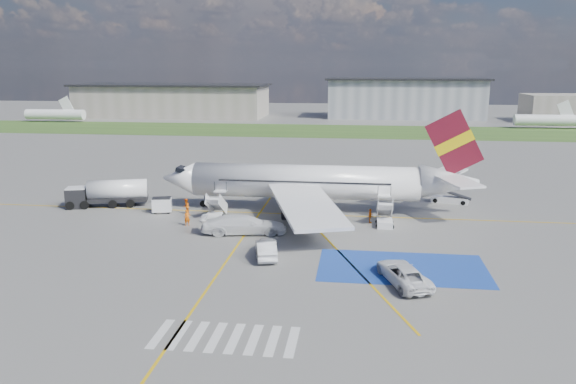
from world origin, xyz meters
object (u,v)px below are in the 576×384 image
car_silver_a (267,246)px  car_silver_b (266,249)px  gpu_cart (162,206)px  van_white_b (244,222)px  airliner (318,182)px  fuel_tanker (108,195)px  belt_loader (450,200)px  van_white_a (403,270)px

car_silver_a → car_silver_b: bearing=89.4°
gpu_cart → van_white_b: bearing=-45.8°
car_silver_a → gpu_cart: bearing=-47.9°
airliner → car_silver_a: airliner is taller
car_silver_b → airliner: bearing=-114.5°
car_silver_a → car_silver_b: car_silver_b is taller
fuel_tanker → belt_loader: bearing=-6.9°
gpu_cart → car_silver_b: size_ratio=0.50×
car_silver_b → fuel_tanker: bearing=-49.5°
van_white_b → fuel_tanker: bearing=55.5°
van_white_b → airliner: bearing=-42.1°
airliner → van_white_b: size_ratio=5.78×
belt_loader → car_silver_a: bearing=-116.6°
car_silver_b → van_white_a: van_white_a is taller
airliner → fuel_tanker: (-25.13, -1.15, -2.06)m
van_white_a → car_silver_a: bearing=-43.1°
car_silver_b → van_white_b: (-3.41, 6.86, 0.45)m
airliner → gpu_cart: size_ratio=15.31×
gpu_cart → van_white_b: (11.00, -6.83, 0.44)m
car_silver_b → van_white_a: size_ratio=0.91×
gpu_cart → van_white_a: (25.98, -18.05, 0.19)m
van_white_a → belt_loader: bearing=-124.0°
belt_loader → fuel_tanker: bearing=-155.5°
car_silver_a → car_silver_b: size_ratio=0.93×
car_silver_b → van_white_b: size_ratio=0.76×
airliner → fuel_tanker: size_ratio=3.83×
airliner → van_white_b: airliner is taller
van_white_a → van_white_b: (-14.98, 11.23, 0.25)m
gpu_cart → van_white_b: van_white_b is taller
airliner → van_white_b: (-6.67, -10.10, -2.15)m
airliner → belt_loader: 17.20m
gpu_cart → fuel_tanker: bearing=150.1°
gpu_cart → belt_loader: gpu_cart is taller
gpu_cart → car_silver_a: 19.13m
van_white_a → van_white_b: van_white_b is taller
fuel_tanker → gpu_cart: bearing=-32.5°
belt_loader → car_silver_b: 29.77m
van_white_a → airliner: bearing=-87.1°
gpu_cart → car_silver_a: gpu_cart is taller
fuel_tanker → gpu_cart: (7.46, -2.12, -0.53)m
car_silver_a → car_silver_b: 1.00m
airliner → van_white_a: airliner is taller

